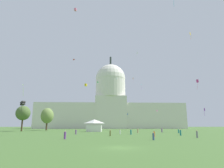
{
  "coord_description": "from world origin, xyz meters",
  "views": [
    {
      "loc": [
        -2.3,
        -25.83,
        2.78
      ],
      "look_at": [
        2.59,
        79.2,
        25.17
      ],
      "focal_mm": 31.28,
      "sensor_mm": 36.0,
      "label": 1
    }
  ],
  "objects_px": {
    "person_teal_near_tree_east": "(181,133)",
    "person_grey_back_center": "(197,134)",
    "person_olive_front_center": "(110,133)",
    "person_tan_near_tree_west": "(138,131)",
    "kite_violet_low": "(204,110)",
    "kite_pink_high": "(75,10)",
    "person_white_aisle_center": "(120,132)",
    "kite_magenta_low": "(157,111)",
    "tree_west_far": "(47,116)",
    "kite_white_high": "(137,53)",
    "kite_black_low": "(23,103)",
    "kite_green_mid": "(98,82)",
    "tree_west_mid": "(23,113)",
    "kite_blue_low": "(128,115)",
    "person_teal_back_left": "(131,132)",
    "kite_cyan_high_b": "(117,78)",
    "person_denim_deep_crowd": "(153,137)",
    "kite_magenta_mid": "(197,82)",
    "person_purple_mid_center": "(65,135)",
    "kite_turquoise_high": "(141,85)",
    "kite_red_mid": "(75,60)",
    "kite_lime_low": "(24,87)",
    "capitol_building": "(111,106)",
    "person_purple_mid_left": "(76,132)",
    "kite_yellow_mid": "(86,85)",
    "person_purple_front_left": "(162,130)",
    "kite_gold_high": "(190,34)",
    "kite_orange_high": "(133,79)",
    "person_teal_edge_west": "(179,131)",
    "event_tent": "(94,126)",
    "person_orange_front_right": "(154,134)"
  },
  "relations": [
    {
      "from": "tree_west_mid",
      "to": "kite_white_high",
      "type": "relative_size",
      "value": 3.93
    },
    {
      "from": "kite_blue_low",
      "to": "kite_pink_high",
      "type": "xyz_separation_m",
      "value": [
        -33.22,
        -77.53,
        43.61
      ]
    },
    {
      "from": "person_teal_near_tree_east",
      "to": "kite_magenta_low",
      "type": "relative_size",
      "value": 1.74
    },
    {
      "from": "person_purple_mid_center",
      "to": "kite_turquoise_high",
      "type": "xyz_separation_m",
      "value": [
        39.06,
        113.37,
        34.26
      ]
    },
    {
      "from": "person_purple_front_left",
      "to": "kite_yellow_mid",
      "type": "xyz_separation_m",
      "value": [
        -33.83,
        23.25,
        23.69
      ]
    },
    {
      "from": "kite_lime_low",
      "to": "person_purple_mid_left",
      "type": "bearing_deg",
      "value": -116.1
    },
    {
      "from": "kite_green_mid",
      "to": "kite_black_low",
      "type": "xyz_separation_m",
      "value": [
        -17.72,
        -89.08,
        -25.85
      ]
    },
    {
      "from": "person_purple_mid_center",
      "to": "kite_gold_high",
      "type": "relative_size",
      "value": 0.58
    },
    {
      "from": "person_teal_back_left",
      "to": "kite_pink_high",
      "type": "xyz_separation_m",
      "value": [
        -21.97,
        18.46,
        54.23
      ]
    },
    {
      "from": "person_olive_front_center",
      "to": "person_grey_back_center",
      "type": "distance_m",
      "value": 21.33
    },
    {
      "from": "person_teal_back_left",
      "to": "kite_cyan_high_b",
      "type": "bearing_deg",
      "value": 86.28
    },
    {
      "from": "kite_white_high",
      "to": "kite_green_mid",
      "type": "bearing_deg",
      "value": -116.52
    },
    {
      "from": "kite_violet_low",
      "to": "kite_pink_high",
      "type": "height_order",
      "value": "kite_pink_high"
    },
    {
      "from": "kite_violet_low",
      "to": "kite_yellow_mid",
      "type": "bearing_deg",
      "value": 93.68
    },
    {
      "from": "person_purple_front_left",
      "to": "person_grey_back_center",
      "type": "bearing_deg",
      "value": -22.55
    },
    {
      "from": "kite_yellow_mid",
      "to": "kite_pink_high",
      "type": "relative_size",
      "value": 1.19
    },
    {
      "from": "capitol_building",
      "to": "kite_magenta_low",
      "type": "relative_size",
      "value": 138.99
    },
    {
      "from": "kite_red_mid",
      "to": "kite_gold_high",
      "type": "bearing_deg",
      "value": -83.3
    },
    {
      "from": "person_white_aisle_center",
      "to": "kite_orange_high",
      "type": "relative_size",
      "value": 0.33
    },
    {
      "from": "capitol_building",
      "to": "kite_violet_low",
      "type": "xyz_separation_m",
      "value": [
        29.62,
        -113.93,
        -12.91
      ]
    },
    {
      "from": "kite_blue_low",
      "to": "kite_red_mid",
      "type": "relative_size",
      "value": 3.63
    },
    {
      "from": "tree_west_far",
      "to": "person_olive_front_center",
      "type": "xyz_separation_m",
      "value": [
        34.56,
        -63.51,
        -7.63
      ]
    },
    {
      "from": "person_grey_back_center",
      "to": "kite_violet_low",
      "type": "xyz_separation_m",
      "value": [
        15.27,
        24.53,
        7.38
      ]
    },
    {
      "from": "person_teal_near_tree_east",
      "to": "person_teal_back_left",
      "type": "xyz_separation_m",
      "value": [
        -12.94,
        7.48,
        -0.0
      ]
    },
    {
      "from": "person_grey_back_center",
      "to": "kite_black_low",
      "type": "xyz_separation_m",
      "value": [
        -43.29,
        9.27,
        7.91
      ]
    },
    {
      "from": "person_orange_front_right",
      "to": "kite_white_high",
      "type": "height_order",
      "value": "kite_white_high"
    },
    {
      "from": "kite_white_high",
      "to": "kite_cyan_high_b",
      "type": "height_order",
      "value": "kite_white_high"
    },
    {
      "from": "capitol_building",
      "to": "person_purple_mid_left",
      "type": "distance_m",
      "value": 121.79
    },
    {
      "from": "tree_west_far",
      "to": "kite_gold_high",
      "type": "bearing_deg",
      "value": -37.58
    },
    {
      "from": "event_tent",
      "to": "kite_magenta_low",
      "type": "xyz_separation_m",
      "value": [
        45.11,
        55.27,
        11.05
      ]
    },
    {
      "from": "person_teal_edge_west",
      "to": "kite_turquoise_high",
      "type": "distance_m",
      "value": 89.69
    },
    {
      "from": "tree_west_far",
      "to": "kite_blue_low",
      "type": "relative_size",
      "value": 3.15
    },
    {
      "from": "person_grey_back_center",
      "to": "person_orange_front_right",
      "type": "bearing_deg",
      "value": -81.76
    },
    {
      "from": "person_purple_mid_center",
      "to": "person_orange_front_right",
      "type": "relative_size",
      "value": 1.12
    },
    {
      "from": "person_teal_near_tree_east",
      "to": "person_grey_back_center",
      "type": "relative_size",
      "value": 0.99
    },
    {
      "from": "kite_black_low",
      "to": "kite_white_high",
      "type": "height_order",
      "value": "kite_white_high"
    },
    {
      "from": "kite_pink_high",
      "to": "kite_yellow_mid",
      "type": "bearing_deg",
      "value": 99.76
    },
    {
      "from": "capitol_building",
      "to": "kite_white_high",
      "type": "relative_size",
      "value": 42.54
    },
    {
      "from": "person_purple_mid_left",
      "to": "person_grey_back_center",
      "type": "distance_m",
      "value": 35.7
    },
    {
      "from": "tree_west_mid",
      "to": "kite_blue_low",
      "type": "relative_size",
      "value": 3.06
    },
    {
      "from": "kite_magenta_mid",
      "to": "kite_lime_low",
      "type": "distance_m",
      "value": 72.46
    },
    {
      "from": "person_denim_deep_crowd",
      "to": "kite_magenta_mid",
      "type": "relative_size",
      "value": 0.33
    },
    {
      "from": "person_grey_back_center",
      "to": "kite_red_mid",
      "type": "height_order",
      "value": "kite_red_mid"
    },
    {
      "from": "kite_turquoise_high",
      "to": "kite_blue_low",
      "type": "xyz_separation_m",
      "value": [
        -11.11,
        3.26,
        -23.64
      ]
    },
    {
      "from": "kite_white_high",
      "to": "kite_violet_low",
      "type": "bearing_deg",
      "value": 12.65
    },
    {
      "from": "person_teal_near_tree_east",
      "to": "person_tan_near_tree_west",
      "type": "bearing_deg",
      "value": 45.97
    },
    {
      "from": "person_purple_front_left",
      "to": "person_olive_front_center",
      "type": "xyz_separation_m",
      "value": [
        -22.35,
        -27.88,
        -0.01
      ]
    },
    {
      "from": "person_tan_near_tree_west",
      "to": "kite_white_high",
      "type": "height_order",
      "value": "kite_white_high"
    },
    {
      "from": "person_white_aisle_center",
      "to": "kite_magenta_low",
      "type": "height_order",
      "value": "kite_magenta_low"
    },
    {
      "from": "tree_west_far",
      "to": "kite_white_high",
      "type": "height_order",
      "value": "kite_white_high"
    }
  ]
}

